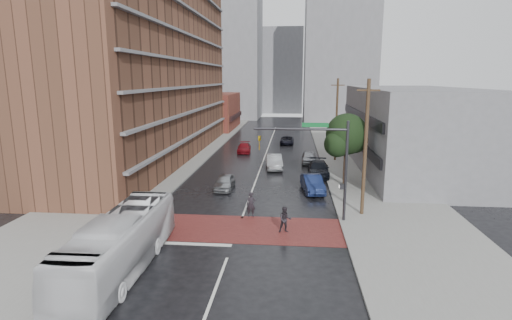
% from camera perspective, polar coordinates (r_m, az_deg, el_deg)
% --- Properties ---
extents(ground, '(160.00, 160.00, 0.00)m').
position_cam_1_polar(ground, '(27.04, -2.74, -10.17)').
color(ground, black).
rests_on(ground, ground).
extents(crosswalk, '(14.00, 5.00, 0.02)m').
position_cam_1_polar(crosswalk, '(27.49, -2.59, -9.77)').
color(crosswalk, maroon).
rests_on(crosswalk, ground).
extents(sidewalk_west, '(9.00, 90.00, 0.15)m').
position_cam_1_polar(sidewalk_west, '(53.02, -11.30, 0.59)').
color(sidewalk_west, gray).
rests_on(sidewalk_west, ground).
extents(sidewalk_east, '(9.00, 90.00, 0.15)m').
position_cam_1_polar(sidewalk_east, '(51.44, 14.08, 0.12)').
color(sidewalk_east, gray).
rests_on(sidewalk_east, ground).
extents(apartment_block, '(10.00, 44.00, 28.00)m').
position_cam_1_polar(apartment_block, '(52.07, -14.99, 15.63)').
color(apartment_block, brown).
rests_on(apartment_block, ground).
extents(storefront_west, '(8.00, 16.00, 7.00)m').
position_cam_1_polar(storefront_west, '(80.64, -5.87, 6.94)').
color(storefront_west, brown).
rests_on(storefront_west, ground).
extents(building_east, '(11.00, 26.00, 9.00)m').
position_cam_1_polar(building_east, '(46.99, 21.30, 4.08)').
color(building_east, gray).
rests_on(building_east, ground).
extents(distant_tower_west, '(18.00, 16.00, 32.00)m').
position_cam_1_polar(distant_tower_west, '(104.51, -4.51, 14.89)').
color(distant_tower_west, gray).
rests_on(distant_tower_west, ground).
extents(distant_tower_east, '(16.00, 14.00, 36.00)m').
position_cam_1_polar(distant_tower_east, '(97.72, 11.91, 16.08)').
color(distant_tower_east, gray).
rests_on(distant_tower_east, ground).
extents(distant_tower_center, '(12.00, 10.00, 24.00)m').
position_cam_1_polar(distant_tower_center, '(119.91, 3.72, 12.56)').
color(distant_tower_center, gray).
rests_on(distant_tower_center, ground).
extents(street_tree, '(4.20, 4.10, 6.90)m').
position_cam_1_polar(street_tree, '(37.58, 12.83, 3.24)').
color(street_tree, '#332319').
rests_on(street_tree, ground).
extents(signal_mast, '(6.50, 0.30, 7.20)m').
position_cam_1_polar(signal_mast, '(27.94, 9.86, 0.52)').
color(signal_mast, '#2D2D33').
rests_on(signal_mast, ground).
extents(utility_pole_near, '(1.60, 0.26, 10.00)m').
position_cam_1_polar(utility_pole_near, '(29.71, 15.35, 1.73)').
color(utility_pole_near, '#473321').
rests_on(utility_pole_near, ground).
extents(utility_pole_far, '(1.60, 0.26, 10.00)m').
position_cam_1_polar(utility_pole_far, '(49.36, 11.42, 5.72)').
color(utility_pole_far, '#473321').
rests_on(utility_pole_far, ground).
extents(transit_bus, '(2.74, 11.09, 3.08)m').
position_cam_1_polar(transit_bus, '(22.48, -18.78, -11.23)').
color(transit_bus, silver).
rests_on(transit_bus, ground).
extents(pedestrian_a, '(0.72, 0.52, 1.85)m').
position_cam_1_polar(pedestrian_a, '(29.45, -0.71, -6.39)').
color(pedestrian_a, black).
rests_on(pedestrian_a, ground).
extents(pedestrian_b, '(0.96, 0.81, 1.75)m').
position_cam_1_polar(pedestrian_b, '(26.63, 4.18, -8.51)').
color(pedestrian_b, '#252026').
rests_on(pedestrian_b, ground).
extents(car_travel_a, '(1.62, 4.00, 1.36)m').
position_cam_1_polar(car_travel_a, '(36.72, -4.49, -3.16)').
color(car_travel_a, '#9B9EA2').
rests_on(car_travel_a, ground).
extents(car_travel_b, '(2.27, 5.07, 1.62)m').
position_cam_1_polar(car_travel_b, '(44.81, 2.58, -0.25)').
color(car_travel_b, '#AFB3B8').
rests_on(car_travel_b, ground).
extents(car_travel_c, '(2.07, 4.48, 1.27)m').
position_cam_1_polar(car_travel_c, '(54.81, -1.71, 1.76)').
color(car_travel_c, maroon).
rests_on(car_travel_c, ground).
extents(suv_travel, '(2.10, 4.38, 1.20)m').
position_cam_1_polar(suv_travel, '(61.78, 4.44, 2.83)').
color(suv_travel, black).
rests_on(suv_travel, ground).
extents(car_parked_near, '(2.22, 4.77, 1.51)m').
position_cam_1_polar(car_parked_near, '(36.10, 8.07, -3.37)').
color(car_parked_near, '#16234F').
rests_on(car_parked_near, ground).
extents(car_parked_mid, '(2.27, 5.32, 1.53)m').
position_cam_1_polar(car_parked_mid, '(41.97, 8.90, -1.26)').
color(car_parked_mid, black).
rests_on(car_parked_mid, ground).
extents(car_parked_far, '(1.81, 4.23, 1.42)m').
position_cam_1_polar(car_parked_far, '(48.24, 7.55, 0.40)').
color(car_parked_far, '#989A9F').
rests_on(car_parked_far, ground).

